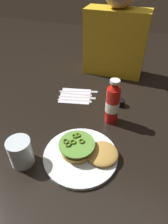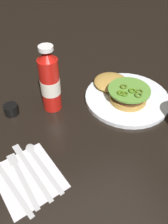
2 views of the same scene
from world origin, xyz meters
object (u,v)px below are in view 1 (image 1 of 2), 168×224
butter_knife (79,97)px  steak_knife (81,91)px  fork_utensil (79,94)px  diner_person (116,33)px  dinner_plate (81,155)px  burger_sandwich (86,149)px  water_glass (21,152)px  napkin (75,96)px  condiment_cup (120,103)px  ketchup_bottle (113,103)px  spoon_utensil (79,100)px

butter_knife → steak_knife: same height
fork_utensil → diner_person: bearing=70.2°
dinner_plate → burger_sandwich: (0.02, 0.01, 0.03)m
diner_person → water_glass: bearing=-101.2°
burger_sandwich → butter_knife: (-0.16, 0.36, -0.03)m
water_glass → butter_knife: bearing=83.0°
water_glass → diner_person: bearing=78.8°
water_glass → fork_utensil: bearing=84.9°
water_glass → napkin: size_ratio=0.66×
water_glass → fork_utensil: water_glass is taller
burger_sandwich → steak_knife: 0.45m
water_glass → condiment_cup: water_glass is taller
water_glass → ketchup_bottle: bearing=52.4°
condiment_cup → spoon_utensil: condiment_cup is taller
ketchup_bottle → water_glass: 0.43m
napkin → fork_utensil: (0.01, 0.02, 0.00)m
condiment_cup → butter_knife: bearing=-178.9°
condiment_cup → butter_knife: (-0.22, -0.00, -0.01)m
condiment_cup → spoon_utensil: bearing=-171.6°
dinner_plate → butter_knife: (-0.14, 0.37, -0.00)m
dinner_plate → napkin: 0.42m
ketchup_bottle → steak_knife: (-0.22, 0.18, -0.09)m
diner_person → burger_sandwich: bearing=-85.6°
condiment_cup → butter_knife: size_ratio=0.22×
dinner_plate → steak_knife: bearing=109.5°
ketchup_bottle → condiment_cup: size_ratio=4.83×
fork_utensil → butter_knife: bearing=-62.1°
condiment_cup → diner_person: diner_person is taller
dinner_plate → burger_sandwich: bearing=37.9°
condiment_cup → fork_utensil: bearing=174.9°
steak_knife → ketchup_bottle: bearing=-40.6°
dinner_plate → steak_knife: (-0.15, 0.43, -0.00)m
dinner_plate → steak_knife: dinner_plate is taller
napkin → fork_utensil: bearing=49.0°
water_glass → butter_knife: water_glass is taller
ketchup_bottle → butter_knife: (-0.20, 0.13, -0.09)m
butter_knife → condiment_cup: bearing=1.1°
ketchup_bottle → condiment_cup: 0.16m
ketchup_bottle → spoon_utensil: ketchup_bottle is taller
dinner_plate → fork_utensil: 0.43m
burger_sandwich → butter_knife: size_ratio=1.14×
water_glass → fork_utensil: 0.49m
burger_sandwich → condiment_cup: bearing=80.0°
spoon_utensil → diner_person: (0.10, 0.38, 0.24)m
napkin → spoon_utensil: bearing=-43.6°
burger_sandwich → napkin: bearing=117.0°
dinner_plate → butter_knife: dinner_plate is taller
ketchup_bottle → burger_sandwich: bearing=-100.8°
butter_knife → water_glass: bearing=-97.0°
burger_sandwich → diner_person: (-0.05, 0.71, 0.22)m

